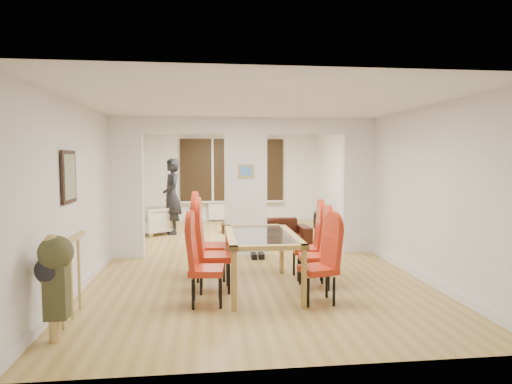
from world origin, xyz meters
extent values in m
cube|color=#AC8A45|center=(0.00, 0.00, 0.00)|extent=(5.00, 9.00, 0.01)
cube|color=white|center=(0.00, 0.00, 1.30)|extent=(5.00, 0.18, 2.60)
cube|color=black|center=(0.00, 4.44, 1.50)|extent=(3.00, 0.08, 1.80)
cube|color=white|center=(0.00, 4.40, 0.30)|extent=(1.40, 0.08, 0.50)
sphere|color=orange|center=(0.30, 3.30, 2.15)|extent=(0.36, 0.36, 0.36)
cube|color=gray|center=(-2.47, -2.40, 1.60)|extent=(0.04, 0.52, 0.67)
cube|color=#4C8CD8|center=(0.00, -0.10, 1.60)|extent=(0.30, 0.03, 0.25)
imported|color=black|center=(0.57, 0.97, 0.26)|extent=(1.83, 0.77, 0.53)
imported|color=beige|center=(-2.00, 2.42, 0.34)|extent=(1.02, 1.03, 0.68)
imported|color=black|center=(-1.58, 2.42, 0.92)|extent=(0.76, 0.60, 1.84)
imported|color=black|center=(2.00, 2.66, 0.26)|extent=(0.92, 0.36, 0.53)
cylinder|color=#143F19|center=(-0.02, 2.53, 0.36)|extent=(0.07, 0.07, 0.27)
imported|color=#312110|center=(-0.08, 2.38, 0.25)|extent=(0.22, 0.22, 0.05)
camera|label=1|loc=(-0.71, -8.06, 1.83)|focal=30.00mm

